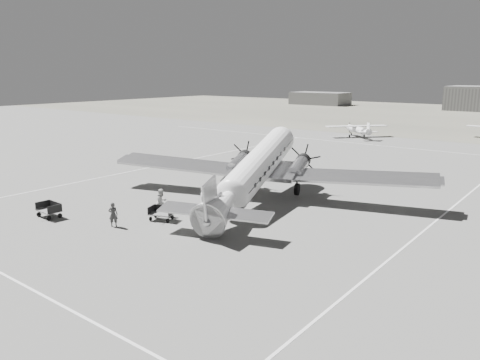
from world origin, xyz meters
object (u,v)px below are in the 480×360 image
object	(u,v)px
shed_secondary	(320,98)
ground_crew	(113,215)
baggage_cart_near	(161,213)
light_plane_left	(358,131)
passenger	(204,198)
baggage_cart_far	(49,210)
ramp_agent	(162,202)
dc3_airliner	(256,171)

from	to	relation	value
shed_secondary	ground_crew	xyz separation A→B (m)	(50.41, -120.76, -1.17)
ground_crew	baggage_cart_near	bearing A→B (deg)	-159.53
baggage_cart_near	ground_crew	size ratio (longest dim) A/B	1.03
light_plane_left	passenger	size ratio (longest dim) A/B	5.80
baggage_cart_far	ramp_agent	distance (m)	7.96
baggage_cart_near	baggage_cart_far	distance (m)	8.10
ramp_agent	baggage_cart_far	bearing A→B (deg)	125.11
dc3_airliner	ramp_agent	distance (m)	7.76
baggage_cart_far	ground_crew	size ratio (longest dim) A/B	1.12
passenger	ground_crew	bearing A→B (deg)	151.39
light_plane_left	baggage_cart_far	world-z (taller)	light_plane_left
dc3_airliner	baggage_cart_near	distance (m)	8.33
shed_secondary	baggage_cart_far	xyz separation A→B (m)	(45.12, -122.29, -1.48)
shed_secondary	light_plane_left	world-z (taller)	shed_secondary
baggage_cart_near	ramp_agent	size ratio (longest dim) A/B	0.87
ground_crew	ramp_agent	xyz separation A→B (m)	(0.64, 3.75, 0.15)
light_plane_left	ground_crew	distance (m)	52.52
baggage_cart_far	dc3_airliner	bearing A→B (deg)	54.98
passenger	baggage_cart_far	bearing A→B (deg)	126.35
shed_secondary	ramp_agent	world-z (taller)	shed_secondary
shed_secondary	ground_crew	distance (m)	130.86
shed_secondary	baggage_cart_far	size ratio (longest dim) A/B	9.72
shed_secondary	dc3_airliner	xyz separation A→B (m)	(54.40, -110.19, 0.59)
baggage_cart_far	passenger	size ratio (longest dim) A/B	1.06
baggage_cart_far	ground_crew	world-z (taller)	ground_crew
shed_secondary	passenger	xyz separation A→B (m)	(52.36, -114.00, -1.13)
shed_secondary	dc3_airliner	bearing A→B (deg)	-63.73
dc3_airliner	light_plane_left	xyz separation A→B (m)	(-10.20, 41.58, -1.54)
dc3_airliner	ramp_agent	world-z (taller)	dc3_airliner
ground_crew	passenger	bearing A→B (deg)	-148.69
baggage_cart_near	ground_crew	xyz separation A→B (m)	(-1.48, -2.91, 0.35)
baggage_cart_near	passenger	distance (m)	3.89
ground_crew	dc3_airliner	bearing A→B (deg)	-153.28
baggage_cart_near	baggage_cart_far	world-z (taller)	baggage_cart_far
ramp_agent	passenger	xyz separation A→B (m)	(1.31, 3.00, -0.10)
dc3_airliner	ground_crew	bearing A→B (deg)	-128.15
baggage_cart_far	shed_secondary	bearing A→B (deg)	112.70
baggage_cart_far	passenger	xyz separation A→B (m)	(7.24, 8.29, 0.35)
ground_crew	ramp_agent	bearing A→B (deg)	-142.21
light_plane_left	baggage_cart_near	size ratio (longest dim) A/B	5.95
dc3_airliner	passenger	xyz separation A→B (m)	(-2.04, -3.81, -1.72)
dc3_airliner	baggage_cart_far	distance (m)	15.39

